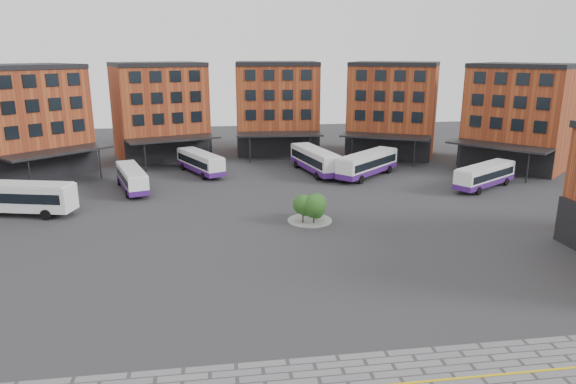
{
  "coord_description": "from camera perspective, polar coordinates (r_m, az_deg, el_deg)",
  "views": [
    {
      "loc": [
        -6.99,
        -35.36,
        16.28
      ],
      "look_at": [
        -0.66,
        8.66,
        4.0
      ],
      "focal_mm": 32.0,
      "sensor_mm": 36.0,
      "label": 1
    }
  ],
  "objects": [
    {
      "name": "ground",
      "position": [
        39.55,
        2.77,
        -8.89
      ],
      "size": [
        160.0,
        160.0,
        0.0
      ],
      "primitive_type": "plane",
      "color": "#28282B",
      "rests_on": "ground"
    },
    {
      "name": "yellow_line",
      "position": [
        28.3,
        12.74,
        -20.03
      ],
      "size": [
        26.0,
        0.15,
        0.02
      ],
      "primitive_type": "cube",
      "color": "gold",
      "rests_on": "paving_zone"
    },
    {
      "name": "main_building",
      "position": [
        74.19,
        -6.48,
        8.33
      ],
      "size": [
        94.14,
        42.48,
        14.6
      ],
      "color": "#9B4521",
      "rests_on": "ground"
    },
    {
      "name": "tree_island",
      "position": [
        50.0,
        2.7,
        -1.66
      ],
      "size": [
        4.4,
        4.4,
        2.96
      ],
      "color": "gray",
      "rests_on": "ground"
    },
    {
      "name": "bus_a",
      "position": [
        59.12,
        -27.98,
        -0.4
      ],
      "size": [
        12.15,
        5.51,
        3.35
      ],
      "rotation": [
        0.0,
        0.0,
        1.32
      ],
      "color": "white",
      "rests_on": "ground"
    },
    {
      "name": "bus_b",
      "position": [
        64.29,
        -16.96,
        1.48
      ],
      "size": [
        5.15,
        10.19,
        2.8
      ],
      "rotation": [
        0.0,
        0.0,
        0.3
      ],
      "color": "white",
      "rests_on": "ground"
    },
    {
      "name": "bus_c",
      "position": [
        71.03,
        -9.72,
        3.29
      ],
      "size": [
        6.74,
        10.5,
        2.96
      ],
      "rotation": [
        0.0,
        0.0,
        0.45
      ],
      "color": "white",
      "rests_on": "ground"
    },
    {
      "name": "bus_d",
      "position": [
        70.43,
        3.03,
        3.55
      ],
      "size": [
        5.15,
        12.08,
        3.32
      ],
      "rotation": [
        0.0,
        0.0,
        0.21
      ],
      "color": "silver",
      "rests_on": "ground"
    },
    {
      "name": "bus_e",
      "position": [
        69.05,
        8.83,
        3.11
      ],
      "size": [
        10.29,
        9.75,
        3.25
      ],
      "rotation": [
        0.0,
        0.0,
        -0.83
      ],
      "color": "white",
      "rests_on": "ground"
    },
    {
      "name": "bus_f",
      "position": [
        66.98,
        21.03,
        1.72
      ],
      "size": [
        10.02,
        7.62,
        2.92
      ],
      "rotation": [
        0.0,
        0.0,
        -1.0
      ],
      "color": "white",
      "rests_on": "ground"
    }
  ]
}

